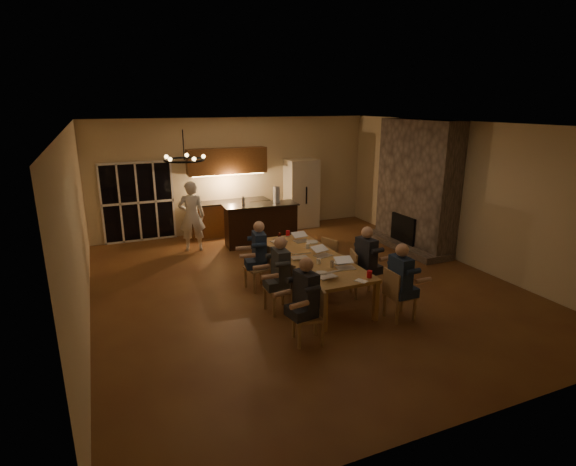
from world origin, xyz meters
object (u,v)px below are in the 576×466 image
(dining_table, at_px, (312,275))
(person_right_near, at_px, (400,283))
(plate_near, at_px, (340,263))
(bar_island, at_px, (261,224))
(redcup_far, at_px, (288,233))
(laptop_f, at_px, (302,236))
(chandelier, at_px, (184,160))
(can_silver, at_px, (332,264))
(refrigerator, at_px, (301,193))
(person_left_near, at_px, (306,300))
(chair_left_mid, at_px, (278,288))
(person_right_mid, at_px, (366,262))
(bar_bottle, at_px, (243,201))
(laptop_c, at_px, (300,252))
(plate_left, at_px, (322,273))
(person_left_mid, at_px, (281,274))
(laptop_a, at_px, (327,271))
(laptop_e, at_px, (279,237))
(plate_far, at_px, (312,242))
(mug_back, at_px, (281,246))
(mug_front, at_px, (319,261))
(bar_blender, at_px, (277,195))
(chair_left_near, at_px, (308,316))
(chair_right_far, at_px, (336,257))
(can_cola, at_px, (279,235))
(laptop_b, at_px, (346,262))
(redcup_mid, at_px, (284,251))
(chair_right_near, at_px, (400,294))
(chair_right_mid, at_px, (363,274))
(laptop_d, at_px, (323,250))
(mug_mid, at_px, (308,246))
(chair_left_far, at_px, (258,267))

(dining_table, distance_m, person_right_near, 1.85)
(plate_near, bearing_deg, bar_island, 92.19)
(redcup_far, bearing_deg, laptop_f, -76.97)
(chandelier, distance_m, can_silver, 3.13)
(refrigerator, relative_size, person_left_near, 1.45)
(dining_table, bearing_deg, person_right_near, -62.93)
(chair_left_mid, distance_m, plate_near, 1.24)
(person_right_mid, bearing_deg, bar_bottle, 10.28)
(chandelier, bearing_deg, person_right_near, -21.16)
(laptop_c, height_order, plate_left, laptop_c)
(dining_table, height_order, person_right_mid, person_right_mid)
(person_left_mid, bearing_deg, bar_bottle, 174.42)
(laptop_a, bearing_deg, laptop_e, -99.91)
(chair_left_mid, xyz_separation_m, plate_far, (1.29, 1.30, 0.31))
(bar_island, bearing_deg, laptop_e, -95.83)
(person_right_mid, bearing_deg, chair_left_mid, 81.94)
(bar_island, bearing_deg, plate_far, -80.42)
(dining_table, height_order, redcup_far, redcup_far)
(person_left_mid, height_order, plate_left, person_left_mid)
(dining_table, bearing_deg, laptop_a, -102.92)
(mug_back, height_order, plate_far, mug_back)
(mug_front, bearing_deg, plate_far, 69.12)
(dining_table, relative_size, plate_near, 13.44)
(laptop_a, bearing_deg, bar_blender, -110.61)
(redcup_far, bearing_deg, mug_front, -95.68)
(chair_left_near, relative_size, mug_back, 8.90)
(chandelier, bearing_deg, refrigerator, 49.36)
(chair_right_far, height_order, can_cola, chair_right_far)
(laptop_e, height_order, plate_near, laptop_e)
(dining_table, relative_size, person_right_near, 2.21)
(laptop_a, height_order, laptop_b, same)
(chair_left_near, bearing_deg, redcup_mid, 177.64)
(refrigerator, height_order, mug_back, refrigerator)
(chair_right_near, height_order, bar_bottle, bar_bottle)
(chair_right_near, relative_size, chair_right_mid, 1.00)
(laptop_c, xyz_separation_m, laptop_d, (0.47, -0.07, 0.00))
(chair_right_near, xyz_separation_m, bar_blender, (-0.31, 4.91, 0.85))
(redcup_far, relative_size, plate_left, 0.51)
(mug_front, xyz_separation_m, mug_mid, (0.20, 0.89, 0.00))
(person_right_near, xyz_separation_m, laptop_a, (-1.07, 0.58, 0.17))
(chair_left_mid, relative_size, chair_right_near, 1.00)
(laptop_c, bearing_deg, plate_near, 141.38)
(chair_right_mid, height_order, person_left_mid, person_left_mid)
(chair_left_far, height_order, redcup_far, chair_left_far)
(laptop_d, bearing_deg, bar_island, 76.89)
(chandelier, bearing_deg, laptop_b, -9.13)
(chandelier, height_order, can_cola, chandelier)
(laptop_c, relative_size, mug_back, 3.20)
(laptop_c, bearing_deg, bar_blender, -98.77)
(laptop_a, relative_size, mug_back, 3.20)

